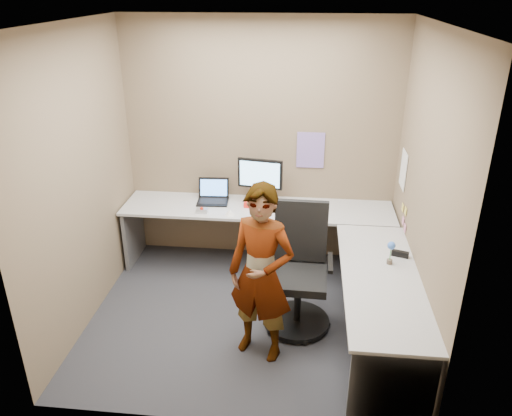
# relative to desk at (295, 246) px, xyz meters

# --- Properties ---
(ground) EXTENTS (3.00, 3.00, 0.00)m
(ground) POSITION_rel_desk_xyz_m (-0.44, -0.39, -0.59)
(ground) COLOR #26272C
(ground) RESTS_ON ground
(wall_back) EXTENTS (3.00, 0.00, 3.00)m
(wall_back) POSITION_rel_desk_xyz_m (-0.44, 0.91, 0.76)
(wall_back) COLOR brown
(wall_back) RESTS_ON ground
(wall_right) EXTENTS (0.00, 2.70, 2.70)m
(wall_right) POSITION_rel_desk_xyz_m (1.06, -0.39, 0.76)
(wall_right) COLOR brown
(wall_right) RESTS_ON ground
(wall_left) EXTENTS (0.00, 2.70, 2.70)m
(wall_left) POSITION_rel_desk_xyz_m (-1.94, -0.39, 0.76)
(wall_left) COLOR brown
(wall_left) RESTS_ON ground
(ceiling) EXTENTS (3.00, 3.00, 0.00)m
(ceiling) POSITION_rel_desk_xyz_m (-0.44, -0.39, 2.11)
(ceiling) COLOR white
(ceiling) RESTS_ON wall_back
(desk) EXTENTS (2.98, 2.58, 0.73)m
(desk) POSITION_rel_desk_xyz_m (0.00, 0.00, 0.00)
(desk) COLOR #B8B8B8
(desk) RESTS_ON ground
(paper_ream) EXTENTS (0.34, 0.27, 0.06)m
(paper_ream) POSITION_rel_desk_xyz_m (-0.42, 0.64, 0.17)
(paper_ream) COLOR red
(paper_ream) RESTS_ON desk
(monitor) EXTENTS (0.49, 0.17, 0.46)m
(monitor) POSITION_rel_desk_xyz_m (-0.42, 0.66, 0.48)
(monitor) COLOR black
(monitor) RESTS_ON paper_ream
(laptop) EXTENTS (0.36, 0.30, 0.24)m
(laptop) POSITION_rel_desk_xyz_m (-0.95, 0.71, 0.20)
(laptop) COLOR black
(laptop) RESTS_ON desk
(trackball_mouse) EXTENTS (0.12, 0.08, 0.07)m
(trackball_mouse) POSITION_rel_desk_xyz_m (-1.01, 0.38, 0.17)
(trackball_mouse) COLOR #B7B7BC
(trackball_mouse) RESTS_ON desk
(origami) EXTENTS (0.10, 0.10, 0.06)m
(origami) POSITION_rel_desk_xyz_m (-0.71, 0.36, 0.17)
(origami) COLOR white
(origami) RESTS_ON desk
(stapler) EXTENTS (0.16, 0.08, 0.05)m
(stapler) POSITION_rel_desk_xyz_m (0.95, -0.35, 0.17)
(stapler) COLOR black
(stapler) RESTS_ON desk
(flower) EXTENTS (0.07, 0.07, 0.22)m
(flower) POSITION_rel_desk_xyz_m (0.83, -0.48, 0.28)
(flower) COLOR brown
(flower) RESTS_ON desk
(calendar_purple) EXTENTS (0.30, 0.01, 0.40)m
(calendar_purple) POSITION_rel_desk_xyz_m (0.11, 0.90, 0.71)
(calendar_purple) COLOR #846BB7
(calendar_purple) RESTS_ON wall_back
(calendar_white) EXTENTS (0.01, 0.28, 0.38)m
(calendar_white) POSITION_rel_desk_xyz_m (1.05, 0.51, 0.66)
(calendar_white) COLOR white
(calendar_white) RESTS_ON wall_right
(sticky_note_a) EXTENTS (0.01, 0.07, 0.07)m
(sticky_note_a) POSITION_rel_desk_xyz_m (1.05, 0.16, 0.36)
(sticky_note_a) COLOR #F2E059
(sticky_note_a) RESTS_ON wall_right
(sticky_note_b) EXTENTS (0.01, 0.07, 0.07)m
(sticky_note_b) POSITION_rel_desk_xyz_m (1.05, 0.21, 0.23)
(sticky_note_b) COLOR pink
(sticky_note_b) RESTS_ON wall_right
(sticky_note_c) EXTENTS (0.01, 0.07, 0.07)m
(sticky_note_c) POSITION_rel_desk_xyz_m (1.05, 0.09, 0.21)
(sticky_note_c) COLOR pink
(sticky_note_c) RESTS_ON wall_right
(sticky_note_d) EXTENTS (0.01, 0.07, 0.07)m
(sticky_note_d) POSITION_rel_desk_xyz_m (1.05, 0.31, 0.33)
(sticky_note_d) COLOR #F2E059
(sticky_note_d) RESTS_ON wall_right
(office_chair) EXTENTS (0.62, 0.62, 1.16)m
(office_chair) POSITION_rel_desk_xyz_m (0.05, -0.41, -0.11)
(office_chair) COLOR black
(office_chair) RESTS_ON ground
(person) EXTENTS (0.67, 0.54, 1.57)m
(person) POSITION_rel_desk_xyz_m (-0.26, -0.87, 0.20)
(person) COLOR #999399
(person) RESTS_ON ground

